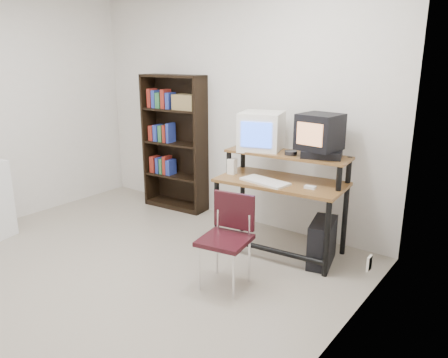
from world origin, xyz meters
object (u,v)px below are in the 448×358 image
Objects in this scene: school_chair at (228,231)px; bookshelf at (176,141)px; computer_desk at (282,184)px; crt_tv at (320,132)px; pc_tower at (322,242)px; crt_monitor at (262,131)px.

school_chair is 0.47× the size of bookshelf.
computer_desk is 1.62× the size of school_chair.
pc_tower is (0.16, -0.15, -1.01)m from crt_tv.
crt_monitor is (-0.31, 0.11, 0.47)m from computer_desk.
computer_desk reaches higher than pc_tower.
computer_desk is at bearing 164.34° from pc_tower.
school_chair is at bearing -97.48° from computer_desk.
computer_desk is 0.86m from school_chair.
pc_tower is 2.30m from bookshelf.
crt_monitor is 0.65× the size of school_chair.
crt_monitor reaches higher than computer_desk.
bookshelf reaches higher than school_chair.
crt_tv is 1.03m from pc_tower.
pc_tower is at bearing -37.59° from crt_tv.
crt_monitor is 1.32× the size of crt_tv.
crt_monitor is at bearing 96.87° from school_chair.
crt_monitor is at bearing 155.52° from computer_desk.
crt_tv is at bearing 20.25° from computer_desk.
crt_monitor is at bearing -14.75° from bookshelf.
crt_monitor is 0.30× the size of bookshelf.
crt_tv is at bearing -10.84° from bookshelf.
bookshelf is at bearing 152.39° from crt_monitor.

